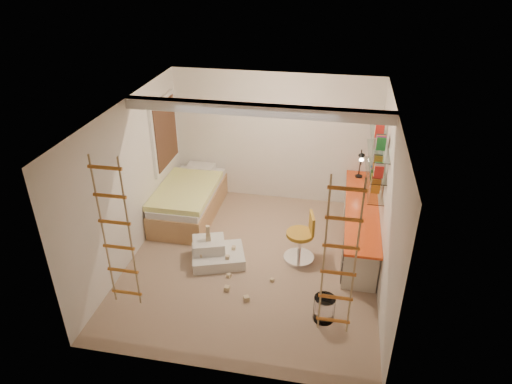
% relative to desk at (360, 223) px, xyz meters
% --- Properties ---
extents(floor, '(4.50, 4.50, 0.00)m').
position_rel_desk_xyz_m(floor, '(-1.72, -0.86, -0.40)').
color(floor, tan).
rests_on(floor, ground).
extents(ceiling_beam, '(4.00, 0.18, 0.16)m').
position_rel_desk_xyz_m(ceiling_beam, '(-1.72, -0.56, 2.12)').
color(ceiling_beam, white).
rests_on(ceiling_beam, ceiling).
extents(window_frame, '(0.06, 1.15, 1.35)m').
position_rel_desk_xyz_m(window_frame, '(-3.69, 0.64, 1.15)').
color(window_frame, white).
rests_on(window_frame, wall_left).
extents(window_blind, '(0.02, 1.00, 1.20)m').
position_rel_desk_xyz_m(window_blind, '(-3.65, 0.64, 1.15)').
color(window_blind, '#4C2D1E').
rests_on(window_blind, window_frame).
extents(rope_ladder_left, '(0.41, 0.04, 2.13)m').
position_rel_desk_xyz_m(rope_ladder_left, '(-3.07, -2.61, 1.11)').
color(rope_ladder_left, '#C07E20').
rests_on(rope_ladder_left, ceiling).
extents(rope_ladder_right, '(0.41, 0.04, 2.13)m').
position_rel_desk_xyz_m(rope_ladder_right, '(-0.37, -2.61, 1.11)').
color(rope_ladder_right, orange).
rests_on(rope_ladder_right, ceiling).
extents(waste_bin, '(0.30, 0.30, 0.37)m').
position_rel_desk_xyz_m(waste_bin, '(-0.48, -1.98, -0.22)').
color(waste_bin, white).
rests_on(waste_bin, floor).
extents(desk, '(0.56, 2.80, 0.75)m').
position_rel_desk_xyz_m(desk, '(0.00, 0.00, 0.00)').
color(desk, '#F1501C').
rests_on(desk, floor).
extents(shelves, '(0.25, 1.80, 0.71)m').
position_rel_desk_xyz_m(shelves, '(0.15, 0.27, 1.10)').
color(shelves, white).
rests_on(shelves, wall_right).
extents(bed, '(1.02, 2.00, 0.69)m').
position_rel_desk_xyz_m(bed, '(-3.20, 0.36, -0.07)').
color(bed, '#AD7F51').
rests_on(bed, floor).
extents(task_lamp, '(0.14, 0.36, 0.57)m').
position_rel_desk_xyz_m(task_lamp, '(-0.05, 0.96, 0.73)').
color(task_lamp, black).
rests_on(task_lamp, desk).
extents(swivel_chair, '(0.62, 0.62, 0.87)m').
position_rel_desk_xyz_m(swivel_chair, '(-0.94, -0.66, -0.08)').
color(swivel_chair, '#B28022').
rests_on(swivel_chair, floor).
extents(play_platform, '(1.01, 0.89, 0.38)m').
position_rel_desk_xyz_m(play_platform, '(-2.32, -0.96, -0.26)').
color(play_platform, silver).
rests_on(play_platform, floor).
extents(toy_blocks, '(1.27, 1.03, 0.65)m').
position_rel_desk_xyz_m(toy_blocks, '(-2.10, -1.20, -0.16)').
color(toy_blocks, '#CCB284').
rests_on(toy_blocks, floor).
extents(books, '(0.14, 0.70, 0.92)m').
position_rel_desk_xyz_m(books, '(0.15, 0.27, 1.19)').
color(books, orange).
rests_on(books, shelves).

